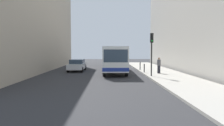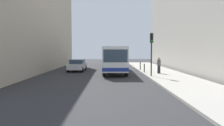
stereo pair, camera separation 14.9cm
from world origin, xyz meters
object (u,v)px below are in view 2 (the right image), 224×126
Objects in this scene: traffic_light at (152,46)px; bollard_near at (144,68)px; car_behind_bus at (110,61)px; bollard_mid at (140,66)px; pedestrian_near_signal at (159,65)px; bus at (114,58)px; car_beside_bus at (77,65)px.

traffic_light reaches higher than bollard_near.
car_behind_bus is 17.38m from traffic_light.
pedestrian_near_signal is at bearing -71.23° from bollard_mid.
car_behind_bus is (-0.43, 11.68, -0.94)m from bus.
traffic_light is 2.43× the size of pedestrian_near_signal.
bollard_mid is (3.73, -10.32, -0.16)m from car_behind_bus.
car_beside_bus is at bearing 159.33° from bollard_near.
car_behind_bus is at bearing -87.34° from bus.
car_beside_bus is 10.17m from pedestrian_near_signal.
car_beside_bus is at bearing 141.34° from traffic_light.
bus is 2.49× the size of car_beside_bus.
bus is at bearing 159.08° from pedestrian_near_signal.
pedestrian_near_signal is (1.40, -1.05, 0.37)m from bollard_near.
bus is 3.87m from bollard_near.
traffic_light is 4.32× the size of bollard_near.
car_behind_bus is at bearing 118.97° from pedestrian_near_signal.
bollard_mid is 0.56× the size of pedestrian_near_signal.
bollard_near is at bearing 160.61° from car_beside_bus.
car_behind_bus reaches higher than bollard_mid.
pedestrian_near_signal reaches higher than car_behind_bus.
bollard_mid is (7.93, 0.07, -0.16)m from car_beside_bus.
car_beside_bus is 10.52m from traffic_light.
bus is 5.49m from pedestrian_near_signal.
bus is 11.63× the size of bollard_mid.
traffic_light is at bearing -88.33° from bollard_near.
bus reaches higher than bollard_near.
pedestrian_near_signal is (1.30, 2.38, -2.01)m from traffic_light.
bollard_mid is at bearing 90.00° from bollard_near.
car_beside_bus is 11.20m from car_behind_bus.
pedestrian_near_signal is at bearing 106.54° from car_behind_bus.
car_behind_bus is 13.89m from bollard_near.
pedestrian_near_signal reaches higher than bollard_mid.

